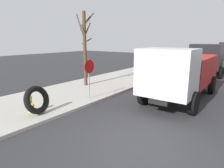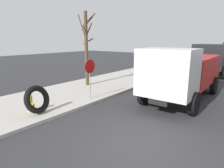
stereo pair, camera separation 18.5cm
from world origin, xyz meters
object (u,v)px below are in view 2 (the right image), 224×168
(dump_truck_red, at_px, (183,72))
(fire_hydrant, at_px, (30,103))
(loose_tire, at_px, (37,99))
(stop_sign, at_px, (90,72))
(dump_truck_yellow, at_px, (214,58))
(bare_tree, at_px, (86,46))

(dump_truck_red, bearing_deg, fire_hydrant, 144.34)
(loose_tire, height_order, stop_sign, stop_sign)
(loose_tire, xyz_separation_m, dump_truck_red, (6.50, -4.26, 0.81))
(loose_tire, relative_size, dump_truck_yellow, 0.18)
(loose_tire, bearing_deg, bare_tree, 22.41)
(dump_truck_yellow, bearing_deg, loose_tire, 166.78)
(fire_hydrant, xyz_separation_m, dump_truck_yellow, (16.83, -4.40, 1.03))
(loose_tire, relative_size, bare_tree, 0.25)
(stop_sign, bearing_deg, loose_tire, 174.94)
(stop_sign, bearing_deg, dump_truck_red, -49.62)
(fire_hydrant, distance_m, bare_tree, 6.28)
(bare_tree, bearing_deg, dump_truck_yellow, -28.73)
(dump_truck_red, xyz_separation_m, dump_truck_yellow, (10.25, 0.33, 0.00))
(fire_hydrant, height_order, stop_sign, stop_sign)
(dump_truck_red, relative_size, dump_truck_yellow, 1.00)
(dump_truck_red, bearing_deg, loose_tire, 146.78)
(stop_sign, bearing_deg, dump_truck_yellow, -15.02)
(fire_hydrant, distance_m, dump_truck_red, 8.16)
(dump_truck_red, bearing_deg, bare_tree, 99.06)
(fire_hydrant, bearing_deg, stop_sign, -12.99)
(loose_tire, relative_size, stop_sign, 0.58)
(fire_hydrant, bearing_deg, loose_tire, -80.63)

